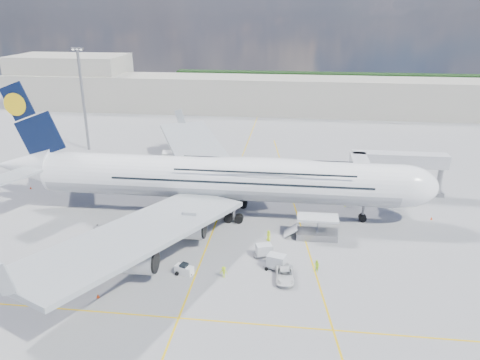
# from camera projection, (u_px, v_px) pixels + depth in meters

# --- Properties ---
(ground) EXTENTS (300.00, 300.00, 0.00)m
(ground) POSITION_uv_depth(u_px,v_px,m) (209.00, 240.00, 74.41)
(ground) COLOR gray
(ground) RESTS_ON ground
(taxi_line_main) EXTENTS (0.25, 220.00, 0.01)m
(taxi_line_main) POSITION_uv_depth(u_px,v_px,m) (209.00, 240.00, 74.41)
(taxi_line_main) COLOR #DFB00B
(taxi_line_main) RESTS_ON ground
(taxi_line_cross) EXTENTS (120.00, 0.25, 0.01)m
(taxi_line_cross) POSITION_uv_depth(u_px,v_px,m) (179.00, 318.00, 55.83)
(taxi_line_cross) COLOR #DFB00B
(taxi_line_cross) RESTS_ON ground
(taxi_line_diag) EXTENTS (14.16, 99.06, 0.01)m
(taxi_line_diag) POSITION_uv_depth(u_px,v_px,m) (298.00, 218.00, 82.09)
(taxi_line_diag) COLOR #DFB00B
(taxi_line_diag) RESTS_ON ground
(airliner) EXTENTS (77.26, 79.15, 23.71)m
(airliner) POSITION_uv_depth(u_px,v_px,m) (220.00, 178.00, 81.25)
(airliner) COLOR white
(airliner) RESTS_ON ground
(jet_bridge) EXTENTS (18.80, 12.10, 8.50)m
(jet_bridge) POSITION_uv_depth(u_px,v_px,m) (385.00, 165.00, 88.02)
(jet_bridge) COLOR #B7B7BC
(jet_bridge) RESTS_ON ground
(cargo_loader) EXTENTS (8.53, 3.20, 3.67)m
(cargo_loader) POSITION_uv_depth(u_px,v_px,m) (316.00, 230.00, 74.73)
(cargo_loader) COLOR silver
(cargo_loader) RESTS_ON ground
(light_mast) EXTENTS (3.00, 0.70, 25.50)m
(light_mast) POSITION_uv_depth(u_px,v_px,m) (83.00, 99.00, 116.17)
(light_mast) COLOR gray
(light_mast) RESTS_ON ground
(terminal) EXTENTS (180.00, 16.00, 12.00)m
(terminal) POSITION_uv_depth(u_px,v_px,m) (260.00, 95.00, 160.55)
(terminal) COLOR #B2AD9E
(terminal) RESTS_ON ground
(hangar) EXTENTS (40.00, 22.00, 18.00)m
(hangar) POSITION_uv_depth(u_px,v_px,m) (72.00, 80.00, 172.19)
(hangar) COLOR #B2AD9E
(hangar) RESTS_ON ground
(tree_line) EXTENTS (160.00, 6.00, 8.00)m
(tree_line) POSITION_uv_depth(u_px,v_px,m) (362.00, 83.00, 198.47)
(tree_line) COLOR #193814
(tree_line) RESTS_ON ground
(dolly_row_a) EXTENTS (3.63, 2.69, 0.48)m
(dolly_row_a) POSITION_uv_depth(u_px,v_px,m) (138.00, 245.00, 72.13)
(dolly_row_a) COLOR gray
(dolly_row_a) RESTS_ON ground
(dolly_row_b) EXTENTS (3.63, 2.68, 0.48)m
(dolly_row_b) POSITION_uv_depth(u_px,v_px,m) (141.00, 255.00, 69.14)
(dolly_row_b) COLOR gray
(dolly_row_b) RESTS_ON ground
(dolly_row_c) EXTENTS (2.76, 1.64, 1.68)m
(dolly_row_c) POSITION_uv_depth(u_px,v_px,m) (152.00, 226.00, 76.99)
(dolly_row_c) COLOR gray
(dolly_row_c) RESTS_ON ground
(dolly_back) EXTENTS (2.94, 2.49, 0.38)m
(dolly_back) POSITION_uv_depth(u_px,v_px,m) (102.00, 227.00, 78.07)
(dolly_back) COLOR gray
(dolly_back) RESTS_ON ground
(dolly_nose_far) EXTENTS (3.80, 2.74, 2.17)m
(dolly_nose_far) POSITION_uv_depth(u_px,v_px,m) (276.00, 261.00, 65.88)
(dolly_nose_far) COLOR gray
(dolly_nose_far) RESTS_ON ground
(dolly_nose_near) EXTENTS (3.45, 2.54, 1.95)m
(dolly_nose_near) POSITION_uv_depth(u_px,v_px,m) (264.00, 250.00, 69.16)
(dolly_nose_near) COLOR gray
(dolly_nose_near) RESTS_ON ground
(baggage_tug) EXTENTS (2.80, 1.93, 1.60)m
(baggage_tug) POSITION_uv_depth(u_px,v_px,m) (184.00, 269.00, 64.73)
(baggage_tug) COLOR white
(baggage_tug) RESTS_ON ground
(catering_truck_inner) EXTENTS (7.87, 4.18, 4.46)m
(catering_truck_inner) POSITION_uv_depth(u_px,v_px,m) (178.00, 162.00, 104.70)
(catering_truck_inner) COLOR gray
(catering_truck_inner) RESTS_ON ground
(catering_truck_outer) EXTENTS (7.89, 5.65, 4.34)m
(catering_truck_outer) POSITION_uv_depth(u_px,v_px,m) (184.00, 141.00, 120.99)
(catering_truck_outer) COLOR gray
(catering_truck_outer) RESTS_ON ground
(service_van) EXTENTS (2.77, 5.38, 1.45)m
(service_van) POSITION_uv_depth(u_px,v_px,m) (285.00, 275.00, 63.41)
(service_van) COLOR silver
(service_van) RESTS_ON ground
(crew_nose) EXTENTS (0.76, 0.78, 1.80)m
(crew_nose) POSITION_uv_depth(u_px,v_px,m) (345.00, 202.00, 86.26)
(crew_nose) COLOR #BFEF19
(crew_nose) RESTS_ON ground
(crew_loader) EXTENTS (1.09, 1.13, 1.83)m
(crew_loader) POSITION_uv_depth(u_px,v_px,m) (317.00, 266.00, 65.17)
(crew_loader) COLOR #C5FF1A
(crew_loader) RESTS_ON ground
(crew_wing) EXTENTS (0.63, 1.13, 1.81)m
(crew_wing) POSITION_uv_depth(u_px,v_px,m) (175.00, 222.00, 78.51)
(crew_wing) COLOR #E8FF1A
(crew_wing) RESTS_ON ground
(crew_van) EXTENTS (1.04, 1.01, 1.80)m
(crew_van) POSITION_uv_depth(u_px,v_px,m) (269.00, 236.00, 73.78)
(crew_van) COLOR #C6E518
(crew_van) RESTS_ON ground
(crew_tug) EXTENTS (1.11, 0.65, 1.70)m
(crew_tug) POSITION_uv_depth(u_px,v_px,m) (224.00, 272.00, 63.82)
(crew_tug) COLOR #B6DC17
(crew_tug) RESTS_ON ground
(cone_nose) EXTENTS (0.40, 0.40, 0.50)m
(cone_nose) POSITION_uv_depth(u_px,v_px,m) (431.00, 218.00, 81.34)
(cone_nose) COLOR #FF420D
(cone_nose) RESTS_ON ground
(cone_wing_left_inner) EXTENTS (0.50, 0.50, 0.63)m
(cone_wing_left_inner) POSITION_uv_depth(u_px,v_px,m) (192.00, 182.00, 97.86)
(cone_wing_left_inner) COLOR #FF420D
(cone_wing_left_inner) RESTS_ON ground
(cone_wing_left_outer) EXTENTS (0.48, 0.48, 0.62)m
(cone_wing_left_outer) POSITION_uv_depth(u_px,v_px,m) (169.00, 171.00, 104.19)
(cone_wing_left_outer) COLOR #FF420D
(cone_wing_left_outer) RESTS_ON ground
(cone_wing_right_inner) EXTENTS (0.48, 0.48, 0.61)m
(cone_wing_right_inner) POSITION_uv_depth(u_px,v_px,m) (111.00, 259.00, 68.31)
(cone_wing_right_inner) COLOR #FF420D
(cone_wing_right_inner) RESTS_ON ground
(cone_wing_right_outer) EXTENTS (0.43, 0.43, 0.55)m
(cone_wing_right_outer) POSITION_uv_depth(u_px,v_px,m) (98.00, 296.00, 59.64)
(cone_wing_right_outer) COLOR #FF420D
(cone_wing_right_outer) RESTS_ON ground
(cone_tail) EXTENTS (0.41, 0.41, 0.52)m
(cone_tail) POSITION_uv_depth(u_px,v_px,m) (31.00, 188.00, 94.91)
(cone_tail) COLOR #FF420D
(cone_tail) RESTS_ON ground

